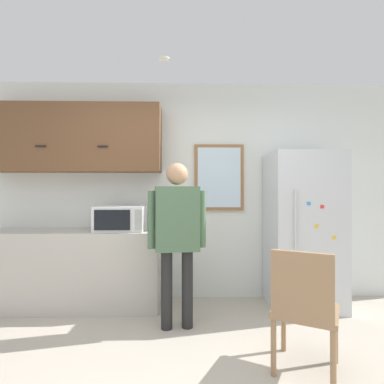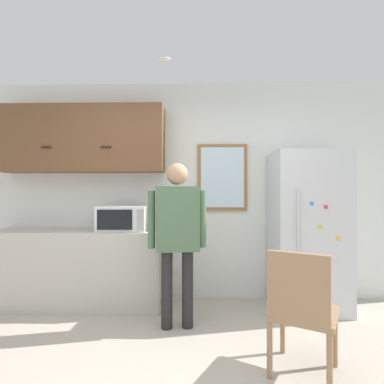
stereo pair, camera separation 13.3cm
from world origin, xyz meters
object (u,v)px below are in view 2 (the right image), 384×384
object	(u,v)px
microwave	(124,218)
person	(177,228)
chair	(301,307)
refrigerator	(307,230)

from	to	relation	value
microwave	person	xyz separation A→B (m)	(0.66, -0.53, -0.05)
person	chair	size ratio (longest dim) A/B	1.77
refrigerator	chair	world-z (taller)	refrigerator
chair	refrigerator	bearing A→B (deg)	-82.80
person	chair	bearing A→B (deg)	-47.45
person	refrigerator	xyz separation A→B (m)	(1.45, 0.52, -0.08)
chair	microwave	bearing A→B (deg)	-10.62
person	chair	xyz separation A→B (m)	(0.94, -0.78, -0.47)
person	microwave	bearing A→B (deg)	133.33
microwave	chair	bearing A→B (deg)	-39.31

